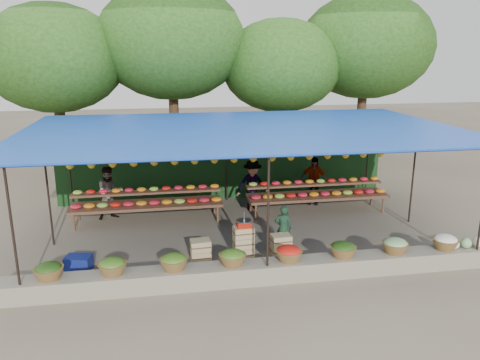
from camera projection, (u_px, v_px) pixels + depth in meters
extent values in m
plane|color=brown|center=(242.00, 232.00, 12.49)|extent=(60.00, 60.00, 0.00)
cube|color=slate|center=(265.00, 271.00, 9.82)|extent=(10.60, 0.55, 0.40)
cylinder|color=black|center=(13.00, 235.00, 8.58)|extent=(0.05, 0.05, 2.80)
cylinder|color=black|center=(268.00, 220.00, 9.37)|extent=(0.05, 0.05, 2.80)
cylinder|color=black|center=(48.00, 191.00, 11.33)|extent=(0.05, 0.05, 2.80)
cylinder|color=black|center=(413.00, 174.00, 12.92)|extent=(0.05, 0.05, 2.80)
cylinder|color=black|center=(69.00, 164.00, 14.09)|extent=(0.05, 0.05, 2.80)
cylinder|color=black|center=(227.00, 158.00, 14.88)|extent=(0.05, 0.05, 2.80)
cylinder|color=black|center=(368.00, 153.00, 15.67)|extent=(0.05, 0.05, 2.80)
cube|color=#1743B1|center=(243.00, 128.00, 11.76)|extent=(10.80, 6.60, 0.04)
cube|color=#1743B1|center=(259.00, 151.00, 9.90)|extent=(10.80, 2.19, 0.26)
cube|color=#1743B1|center=(231.00, 124.00, 13.71)|extent=(10.80, 2.19, 0.26)
cylinder|color=gray|center=(234.00, 148.00, 13.29)|extent=(9.60, 0.01, 0.01)
ellipsoid|color=yellow|center=(70.00, 164.00, 12.62)|extent=(0.23, 0.17, 0.30)
ellipsoid|color=yellow|center=(91.00, 163.00, 12.72)|extent=(0.23, 0.17, 0.30)
ellipsoid|color=yellow|center=(113.00, 162.00, 12.81)|extent=(0.23, 0.17, 0.30)
ellipsoid|color=yellow|center=(133.00, 162.00, 12.90)|extent=(0.23, 0.17, 0.30)
ellipsoid|color=yellow|center=(154.00, 161.00, 13.00)|extent=(0.23, 0.17, 0.30)
ellipsoid|color=yellow|center=(175.00, 160.00, 13.09)|extent=(0.23, 0.17, 0.30)
ellipsoid|color=yellow|center=(195.00, 159.00, 13.18)|extent=(0.23, 0.17, 0.30)
ellipsoid|color=yellow|center=(214.00, 158.00, 13.27)|extent=(0.23, 0.17, 0.30)
ellipsoid|color=yellow|center=(234.00, 158.00, 13.37)|extent=(0.23, 0.17, 0.30)
ellipsoid|color=yellow|center=(253.00, 157.00, 13.46)|extent=(0.23, 0.17, 0.30)
ellipsoid|color=yellow|center=(272.00, 156.00, 13.55)|extent=(0.23, 0.17, 0.30)
ellipsoid|color=yellow|center=(291.00, 156.00, 13.64)|extent=(0.23, 0.17, 0.30)
ellipsoid|color=yellow|center=(309.00, 155.00, 13.74)|extent=(0.23, 0.17, 0.30)
ellipsoid|color=yellow|center=(328.00, 154.00, 13.83)|extent=(0.23, 0.17, 0.30)
ellipsoid|color=yellow|center=(346.00, 154.00, 13.92)|extent=(0.23, 0.17, 0.30)
ellipsoid|color=yellow|center=(363.00, 153.00, 14.01)|extent=(0.23, 0.17, 0.30)
ellipsoid|color=yellow|center=(381.00, 152.00, 14.11)|extent=(0.23, 0.17, 0.30)
ellipsoid|color=#224512|center=(48.00, 269.00, 9.01)|extent=(0.52, 0.52, 0.23)
ellipsoid|color=#406B1C|center=(112.00, 264.00, 9.20)|extent=(0.52, 0.52, 0.23)
ellipsoid|color=#406B1C|center=(174.00, 260.00, 9.40)|extent=(0.52, 0.52, 0.23)
ellipsoid|color=#406B1C|center=(232.00, 255.00, 9.60)|extent=(0.52, 0.52, 0.23)
ellipsoid|color=red|center=(289.00, 251.00, 9.80)|extent=(0.52, 0.52, 0.23)
ellipsoid|color=#224512|center=(343.00, 247.00, 9.99)|extent=(0.52, 0.52, 0.23)
ellipsoid|color=#80B571|center=(395.00, 243.00, 10.19)|extent=(0.52, 0.52, 0.23)
ellipsoid|color=white|center=(445.00, 240.00, 10.39)|extent=(0.52, 0.52, 0.23)
cube|color=#1B4016|center=(225.00, 161.00, 15.16)|extent=(10.60, 0.06, 2.50)
cylinder|color=#362713|center=(61.00, 130.00, 16.58)|extent=(0.36, 0.36, 3.97)
ellipsoid|color=#1A3C10|center=(54.00, 58.00, 15.93)|extent=(4.77, 4.77, 3.69)
cylinder|color=#362713|center=(174.00, 119.00, 17.55)|extent=(0.36, 0.36, 4.48)
ellipsoid|color=#1A3C10|center=(171.00, 41.00, 16.82)|extent=(5.39, 5.39, 4.17)
cylinder|color=#362713|center=(279.00, 128.00, 18.03)|extent=(0.36, 0.36, 3.71)
ellipsoid|color=#1A3C10|center=(281.00, 66.00, 17.42)|extent=(4.47, 4.47, 3.45)
cylinder|color=#362713|center=(361.00, 116.00, 18.90)|extent=(0.36, 0.36, 4.35)
ellipsoid|color=#1A3C10|center=(366.00, 46.00, 18.19)|extent=(5.24, 5.24, 4.05)
cube|color=#442C1B|center=(147.00, 205.00, 13.18)|extent=(4.20, 0.95, 0.08)
cube|color=#442C1B|center=(147.00, 192.00, 13.40)|extent=(4.20, 0.35, 0.06)
cylinder|color=#442C1B|center=(74.00, 222.00, 12.55)|extent=(0.06, 0.06, 0.50)
cylinder|color=#442C1B|center=(218.00, 214.00, 13.19)|extent=(0.06, 0.06, 0.50)
cylinder|color=#442C1B|center=(78.00, 212.00, 13.31)|extent=(0.06, 0.06, 0.50)
cylinder|color=#442C1B|center=(214.00, 205.00, 13.95)|extent=(0.06, 0.06, 0.50)
ellipsoid|color=red|center=(76.00, 207.00, 12.70)|extent=(0.31, 0.26, 0.13)
ellipsoid|color=#8EB738|center=(78.00, 192.00, 13.06)|extent=(0.26, 0.22, 0.12)
ellipsoid|color=orange|center=(89.00, 206.00, 12.76)|extent=(0.31, 0.26, 0.13)
ellipsoid|color=red|center=(91.00, 192.00, 13.12)|extent=(0.26, 0.22, 0.12)
ellipsoid|color=#8EB738|center=(102.00, 205.00, 12.82)|extent=(0.31, 0.26, 0.13)
ellipsoid|color=red|center=(104.00, 191.00, 13.17)|extent=(0.26, 0.22, 0.12)
ellipsoid|color=red|center=(116.00, 205.00, 12.88)|extent=(0.31, 0.26, 0.13)
ellipsoid|color=orange|center=(116.00, 191.00, 13.23)|extent=(0.26, 0.22, 0.12)
ellipsoid|color=red|center=(129.00, 204.00, 12.93)|extent=(0.31, 0.26, 0.13)
ellipsoid|color=red|center=(129.00, 190.00, 13.29)|extent=(0.26, 0.22, 0.12)
ellipsoid|color=orange|center=(141.00, 203.00, 12.99)|extent=(0.31, 0.26, 0.13)
ellipsoid|color=orange|center=(141.00, 189.00, 13.35)|extent=(0.26, 0.22, 0.12)
ellipsoid|color=red|center=(154.00, 203.00, 13.05)|extent=(0.31, 0.26, 0.13)
ellipsoid|color=#8EB738|center=(154.00, 189.00, 13.41)|extent=(0.26, 0.22, 0.12)
ellipsoid|color=orange|center=(167.00, 202.00, 13.11)|extent=(0.31, 0.26, 0.13)
ellipsoid|color=red|center=(166.00, 188.00, 13.46)|extent=(0.26, 0.22, 0.12)
ellipsoid|color=#8EB738|center=(179.00, 201.00, 13.16)|extent=(0.31, 0.26, 0.13)
ellipsoid|color=red|center=(178.00, 188.00, 13.52)|extent=(0.26, 0.22, 0.12)
ellipsoid|color=red|center=(192.00, 201.00, 13.22)|extent=(0.31, 0.26, 0.13)
ellipsoid|color=orange|center=(191.00, 187.00, 13.58)|extent=(0.26, 0.22, 0.12)
ellipsoid|color=red|center=(204.00, 200.00, 13.28)|extent=(0.31, 0.26, 0.13)
ellipsoid|color=red|center=(203.00, 187.00, 13.64)|extent=(0.26, 0.22, 0.12)
ellipsoid|color=orange|center=(216.00, 199.00, 13.34)|extent=(0.31, 0.26, 0.13)
ellipsoid|color=orange|center=(214.00, 186.00, 13.69)|extent=(0.26, 0.22, 0.12)
cube|color=#442C1B|center=(317.00, 196.00, 14.01)|extent=(4.20, 0.95, 0.08)
cube|color=#442C1B|center=(314.00, 184.00, 14.22)|extent=(4.20, 0.35, 0.06)
cylinder|color=#442C1B|center=(256.00, 212.00, 13.37)|extent=(0.06, 0.06, 0.50)
cylinder|color=#442C1B|center=(383.00, 204.00, 14.01)|extent=(0.06, 0.06, 0.50)
cylinder|color=#442C1B|center=(250.00, 203.00, 14.13)|extent=(0.06, 0.06, 0.50)
cylinder|color=#442C1B|center=(371.00, 197.00, 14.78)|extent=(0.06, 0.06, 0.50)
ellipsoid|color=red|center=(256.00, 197.00, 13.53)|extent=(0.31, 0.26, 0.13)
ellipsoid|color=#8EB738|center=(253.00, 184.00, 13.88)|extent=(0.26, 0.22, 0.12)
ellipsoid|color=orange|center=(268.00, 197.00, 13.58)|extent=(0.31, 0.26, 0.13)
ellipsoid|color=red|center=(264.00, 184.00, 13.94)|extent=(0.26, 0.22, 0.12)
ellipsoid|color=#8EB738|center=(279.00, 196.00, 13.64)|extent=(0.31, 0.26, 0.13)
ellipsoid|color=red|center=(276.00, 183.00, 14.00)|extent=(0.26, 0.22, 0.12)
ellipsoid|color=red|center=(291.00, 195.00, 13.70)|extent=(0.31, 0.26, 0.13)
ellipsoid|color=orange|center=(287.00, 183.00, 14.06)|extent=(0.26, 0.22, 0.12)
ellipsoid|color=red|center=(302.00, 195.00, 13.76)|extent=(0.31, 0.26, 0.13)
ellipsoid|color=red|center=(298.00, 182.00, 14.11)|extent=(0.26, 0.22, 0.12)
ellipsoid|color=orange|center=(314.00, 194.00, 13.81)|extent=(0.31, 0.26, 0.13)
ellipsoid|color=orange|center=(309.00, 181.00, 14.17)|extent=(0.26, 0.22, 0.12)
ellipsoid|color=red|center=(325.00, 194.00, 13.87)|extent=(0.31, 0.26, 0.13)
ellipsoid|color=#8EB738|center=(320.00, 181.00, 14.23)|extent=(0.26, 0.22, 0.12)
ellipsoid|color=orange|center=(336.00, 193.00, 13.93)|extent=(0.31, 0.26, 0.13)
ellipsoid|color=red|center=(331.00, 180.00, 14.29)|extent=(0.26, 0.22, 0.12)
ellipsoid|color=#8EB738|center=(347.00, 193.00, 13.99)|extent=(0.31, 0.26, 0.13)
ellipsoid|color=red|center=(342.00, 180.00, 14.34)|extent=(0.26, 0.22, 0.12)
ellipsoid|color=red|center=(358.00, 192.00, 14.05)|extent=(0.31, 0.26, 0.13)
ellipsoid|color=orange|center=(353.00, 179.00, 14.40)|extent=(0.26, 0.22, 0.12)
ellipsoid|color=red|center=(369.00, 191.00, 14.10)|extent=(0.31, 0.26, 0.13)
ellipsoid|color=red|center=(364.00, 179.00, 14.46)|extent=(0.26, 0.22, 0.12)
ellipsoid|color=orange|center=(380.00, 191.00, 14.16)|extent=(0.31, 0.26, 0.13)
ellipsoid|color=orange|center=(374.00, 178.00, 14.52)|extent=(0.26, 0.22, 0.12)
cube|color=tan|center=(201.00, 256.00, 10.76)|extent=(0.47, 0.37, 0.25)
cube|color=tan|center=(200.00, 245.00, 10.69)|extent=(0.47, 0.37, 0.25)
cube|color=tan|center=(243.00, 253.00, 10.92)|extent=(0.47, 0.37, 0.25)
cube|color=tan|center=(243.00, 242.00, 10.85)|extent=(0.47, 0.37, 0.25)
cube|color=tan|center=(243.00, 232.00, 10.78)|extent=(0.47, 0.37, 0.25)
cube|color=tan|center=(281.00, 250.00, 11.07)|extent=(0.47, 0.37, 0.25)
cube|color=tan|center=(281.00, 240.00, 11.00)|extent=(0.47, 0.37, 0.25)
cube|color=red|center=(244.00, 224.00, 10.74)|extent=(0.33, 0.28, 0.13)
cylinder|color=gray|center=(244.00, 221.00, 10.72)|extent=(0.35, 0.35, 0.03)
cylinder|color=gray|center=(244.00, 217.00, 10.69)|extent=(0.03, 0.03, 0.24)
imported|color=#163220|center=(283.00, 229.00, 11.20)|extent=(0.47, 0.37, 1.14)
imported|color=slate|center=(110.00, 193.00, 13.36)|extent=(0.90, 0.80, 1.54)
imported|color=slate|center=(252.00, 185.00, 14.15)|extent=(1.08, 0.72, 1.55)
imported|color=slate|center=(314.00, 181.00, 14.69)|extent=(0.96, 0.68, 1.52)
cube|color=navy|center=(54.00, 285.00, 9.33)|extent=(0.60, 0.51, 0.31)
cube|color=navy|center=(79.00, 263.00, 10.29)|extent=(0.61, 0.49, 0.33)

